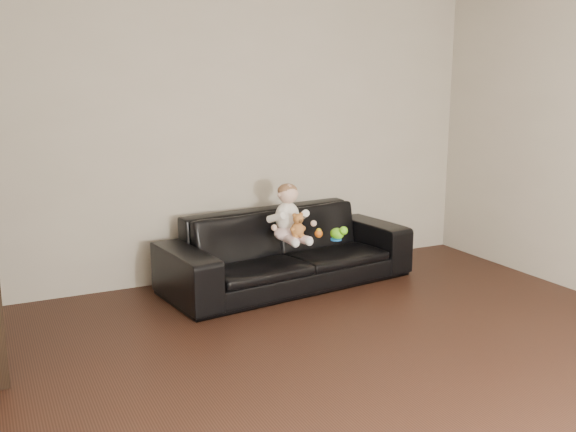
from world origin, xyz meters
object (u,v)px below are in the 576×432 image
teddy_bear (298,226)px  toy_green (337,234)px  baby (289,216)px  toy_blue_disc (336,239)px  toy_rattle (319,234)px  sofa (287,249)px

teddy_bear → toy_green: (0.40, 0.03, -0.12)m
baby → toy_blue_disc: 0.47m
toy_rattle → toy_green: bearing=-42.1°
teddy_bear → toy_green: size_ratio=1.49×
sofa → toy_rattle: (0.24, -0.13, 0.14)m
toy_blue_disc → baby: bearing=158.7°
toy_green → toy_blue_disc: size_ratio=1.46×
baby → toy_rattle: (0.29, -0.01, -0.18)m
sofa → toy_green: sofa is taller
teddy_bear → toy_blue_disc: (0.38, 0.00, -0.16)m
baby → toy_green: baby is taller
teddy_bear → toy_blue_disc: 0.41m
toy_rattle → toy_blue_disc: 0.17m
baby → toy_blue_disc: (0.39, -0.15, -0.21)m
baby → teddy_bear: 0.16m
sofa → toy_green: (0.37, -0.24, 0.15)m
teddy_bear → toy_rattle: teddy_bear is taller
teddy_bear → toy_rattle: bearing=13.8°
baby → teddy_bear: (0.01, -0.15, -0.06)m
baby → toy_blue_disc: bearing=-25.3°
toy_green → toy_rattle: 0.17m
teddy_bear → toy_green: 0.42m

